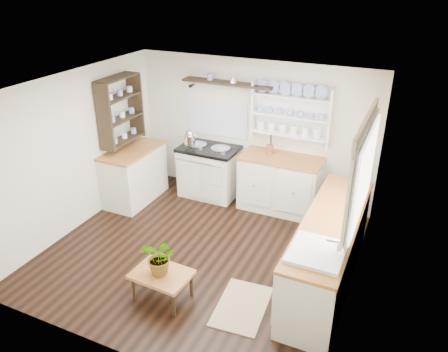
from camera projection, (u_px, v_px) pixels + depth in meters
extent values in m
cube|color=black|center=(201.00, 251.00, 6.05)|extent=(4.00, 3.80, 0.01)
cube|color=beige|center=(253.00, 131.00, 7.10)|extent=(4.00, 0.02, 2.30)
cube|color=beige|center=(360.00, 210.00, 4.80)|extent=(0.02, 3.80, 2.30)
cube|color=beige|center=(76.00, 152.00, 6.30)|extent=(0.02, 3.80, 2.30)
cube|color=white|center=(196.00, 88.00, 5.05)|extent=(4.00, 3.80, 0.01)
cube|color=white|center=(363.00, 175.00, 4.78)|extent=(0.04, 1.40, 1.00)
cube|color=white|center=(361.00, 175.00, 4.79)|extent=(0.02, 1.50, 1.10)
cube|color=beige|center=(366.00, 124.00, 4.55)|extent=(0.04, 1.55, 0.18)
cube|color=silver|center=(209.00, 173.00, 7.40)|extent=(0.93, 0.60, 0.82)
cube|color=black|center=(209.00, 149.00, 7.21)|extent=(0.97, 0.64, 0.05)
cylinder|color=silver|center=(197.00, 145.00, 7.27)|extent=(0.32, 0.32, 0.03)
cylinder|color=silver|center=(220.00, 149.00, 7.11)|extent=(0.32, 0.32, 0.03)
cylinder|color=silver|center=(199.00, 163.00, 6.98)|extent=(0.84, 0.02, 0.02)
cube|color=beige|center=(280.00, 184.00, 6.94)|extent=(1.25, 0.60, 0.88)
cube|color=brown|center=(282.00, 159.00, 6.75)|extent=(1.27, 0.63, 0.04)
cube|color=beige|center=(328.00, 251.00, 5.30)|extent=(0.60, 2.40, 0.88)
cube|color=brown|center=(332.00, 220.00, 5.11)|extent=(0.62, 2.43, 0.04)
cube|color=white|center=(316.00, 262.00, 4.53)|extent=(0.55, 0.60, 0.28)
cylinder|color=silver|center=(337.00, 250.00, 4.37)|extent=(0.02, 0.02, 0.22)
cube|color=beige|center=(134.00, 175.00, 7.23)|extent=(0.60, 1.10, 0.88)
cube|color=brown|center=(132.00, 151.00, 7.04)|extent=(0.62, 1.13, 0.04)
cube|color=white|center=(293.00, 112.00, 6.67)|extent=(1.20, 0.03, 0.90)
cube|color=white|center=(291.00, 114.00, 6.60)|extent=(1.20, 0.22, 0.02)
cylinder|color=navy|center=(292.00, 96.00, 6.49)|extent=(0.20, 0.02, 0.20)
cube|color=black|center=(227.00, 83.00, 6.81)|extent=(1.50, 0.24, 0.04)
cone|color=black|center=(193.00, 85.00, 7.16)|extent=(0.06, 0.20, 0.06)
cone|color=black|center=(268.00, 93.00, 6.67)|extent=(0.06, 0.20, 0.06)
cube|color=black|center=(120.00, 110.00, 6.80)|extent=(0.28, 0.80, 1.05)
cylinder|color=brown|center=(270.00, 149.00, 6.86)|extent=(0.11, 0.11, 0.13)
cube|color=brown|center=(162.00, 274.00, 5.06)|extent=(0.69, 0.51, 0.04)
cylinder|color=black|center=(133.00, 289.00, 5.10)|extent=(0.04, 0.04, 0.32)
cylinder|color=black|center=(152.00, 271.00, 5.40)|extent=(0.04, 0.04, 0.32)
cylinder|color=black|center=(174.00, 305.00, 4.86)|extent=(0.04, 0.04, 0.32)
cylinder|color=black|center=(192.00, 285.00, 5.17)|extent=(0.04, 0.04, 0.32)
imported|color=#3F7233|center=(160.00, 258.00, 4.95)|extent=(0.46, 0.42, 0.44)
cube|color=olive|center=(242.00, 306.00, 5.06)|extent=(0.62, 0.89, 0.02)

